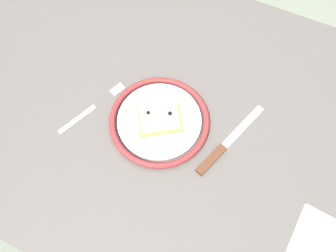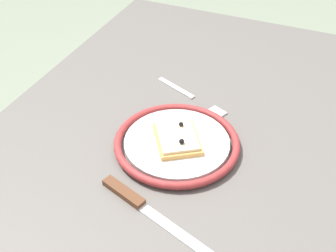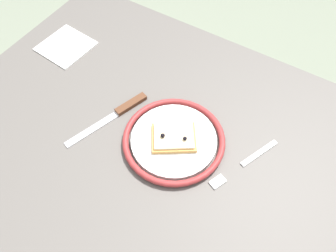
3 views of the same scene
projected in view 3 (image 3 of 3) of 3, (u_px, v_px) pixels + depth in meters
name	position (u px, v px, depth m)	size (l,w,h in m)	color
ground_plane	(169.00, 245.00, 1.42)	(6.00, 6.00, 0.00)	gray
dining_table	(169.00, 173.00, 0.88)	(1.20, 0.88, 0.74)	#5B5651
plate	(174.00, 140.00, 0.83)	(0.25, 0.25, 0.02)	white
pizza_slice_near	(174.00, 137.00, 0.82)	(0.13, 0.13, 0.03)	tan
knife	(121.00, 111.00, 0.89)	(0.09, 0.23, 0.01)	silver
fork	(244.00, 164.00, 0.80)	(0.09, 0.19, 0.00)	silver
napkin	(66.00, 46.00, 1.03)	(0.14, 0.14, 0.00)	white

